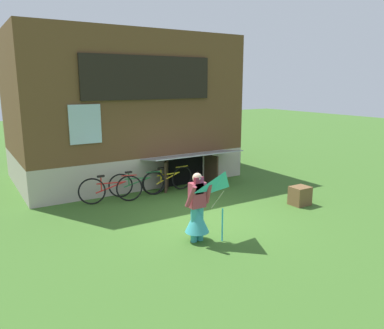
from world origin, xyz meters
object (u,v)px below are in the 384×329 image
Objects in this scene: person at (197,213)px; kite at (225,189)px; bicycle_red at (111,189)px; wooden_crate at (300,196)px; bicycle_yellow at (168,180)px; bicycle_green at (137,184)px.

kite reaches higher than person.
wooden_crate is at bearing -19.56° from bicycle_red.
kite reaches higher than bicycle_yellow.
bicycle_green is (-0.12, 4.21, -0.85)m from kite.
bicycle_red is at bearing -149.06° from bicycle_green.
kite is at bearing -162.89° from wooden_crate.
kite is 0.86× the size of bicycle_yellow.
bicycle_green is (-1.01, 0.08, -0.01)m from bicycle_yellow.
bicycle_yellow is 1.91m from bicycle_red.
bicycle_red is (-0.90, -0.21, 0.02)m from bicycle_green.
bicycle_yellow is (0.89, 4.12, -0.84)m from kite.
kite is at bearing -70.45° from bicycle_green.
bicycle_red is at bearing -178.81° from bicycle_yellow.
bicycle_red is (-0.65, 3.53, -0.23)m from person.
person is 0.99× the size of kite.
wooden_crate is (3.78, 0.58, -0.37)m from person.
bicycle_green is at bearing 66.99° from person.
person is at bearing -111.52° from bicycle_yellow.
person is 0.85m from kite.
bicycle_yellow is 1.01m from bicycle_green.
kite is (0.37, -0.47, 0.60)m from person.
wooden_crate is (3.40, 1.05, -0.97)m from kite.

